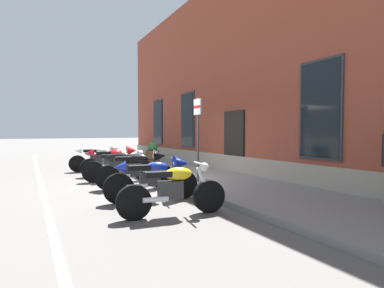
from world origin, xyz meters
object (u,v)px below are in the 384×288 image
object	(u,v)px
barrel_planter	(153,156)
motorcycle_white_sport	(99,156)
motorcycle_black_sport	(138,168)
motorcycle_black_naked	(120,166)
motorcycle_blue_sport	(156,176)
motorcycle_yellow_naked	(174,190)
parking_sign	(198,128)
motorcycle_red_sport	(114,160)

from	to	relation	value
barrel_planter	motorcycle_white_sport	bearing A→B (deg)	-118.74
motorcycle_white_sport	motorcycle_black_sport	distance (m)	4.31
motorcycle_black_naked	barrel_planter	xyz separation A→B (m)	(-1.88, 1.85, 0.09)
motorcycle_blue_sport	motorcycle_yellow_naked	size ratio (longest dim) A/B	1.03
parking_sign	motorcycle_blue_sport	bearing A→B (deg)	-59.04
motorcycle_white_sport	motorcycle_yellow_naked	bearing A→B (deg)	-1.24
motorcycle_red_sport	motorcycle_black_sport	bearing A→B (deg)	-1.31
motorcycle_black_naked	barrel_planter	bearing A→B (deg)	135.50
motorcycle_black_sport	barrel_planter	bearing A→B (deg)	152.20
motorcycle_white_sport	motorcycle_blue_sport	world-z (taller)	motorcycle_white_sport
parking_sign	barrel_planter	xyz separation A→B (m)	(-3.76, 0.14, -1.09)
motorcycle_red_sport	motorcycle_yellow_naked	bearing A→B (deg)	-3.47
motorcycle_blue_sport	parking_sign	distance (m)	2.28
parking_sign	barrel_planter	distance (m)	3.92
motorcycle_red_sport	barrel_planter	size ratio (longest dim) A/B	2.11
motorcycle_black_sport	motorcycle_yellow_naked	bearing A→B (deg)	-5.57
motorcycle_white_sport	parking_sign	xyz separation A→B (m)	(4.78, 1.72, 1.10)
motorcycle_white_sport	parking_sign	bearing A→B (deg)	19.78
motorcycle_blue_sport	motorcycle_red_sport	bearing A→B (deg)	177.72
motorcycle_red_sport	motorcycle_blue_sport	xyz separation A→B (m)	(4.20, -0.17, -0.02)
motorcycle_red_sport	parking_sign	xyz separation A→B (m)	(3.17, 1.54, 1.09)
motorcycle_black_naked	motorcycle_black_sport	distance (m)	1.42
motorcycle_red_sport	parking_sign	size ratio (longest dim) A/B	0.90
motorcycle_black_naked	barrel_planter	world-z (taller)	barrel_planter
motorcycle_yellow_naked	motorcycle_black_sport	bearing A→B (deg)	174.43
motorcycle_white_sport	barrel_planter	bearing A→B (deg)	61.26
barrel_planter	motorcycle_red_sport	bearing A→B (deg)	-70.64
motorcycle_black_sport	motorcycle_blue_sport	bearing A→B (deg)	-4.03
motorcycle_blue_sport	barrel_planter	bearing A→B (deg)	158.94
motorcycle_white_sport	motorcycle_yellow_naked	world-z (taller)	motorcycle_white_sport
motorcycle_black_naked	parking_sign	size ratio (longest dim) A/B	0.90
motorcycle_red_sport	parking_sign	distance (m)	3.69
motorcycle_white_sport	motorcycle_blue_sport	distance (m)	5.80
motorcycle_white_sport	parking_sign	size ratio (longest dim) A/B	0.89
barrel_planter	parking_sign	bearing A→B (deg)	-2.06
motorcycle_black_sport	motorcycle_blue_sport	world-z (taller)	motorcycle_black_sport
motorcycle_black_naked	motorcycle_yellow_naked	world-z (taller)	motorcycle_black_naked
motorcycle_blue_sport	motorcycle_black_naked	bearing A→B (deg)	-179.84
motorcycle_black_sport	parking_sign	xyz separation A→B (m)	(0.47, 1.60, 1.09)
parking_sign	barrel_planter	size ratio (longest dim) A/B	2.34
motorcycle_black_sport	barrel_planter	xyz separation A→B (m)	(-3.30, 1.74, 0.00)
motorcycle_black_sport	barrel_planter	size ratio (longest dim) A/B	2.00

